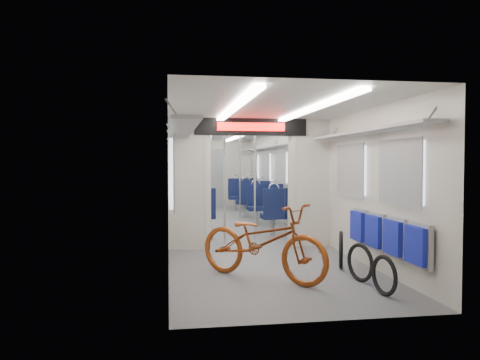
{
  "coord_description": "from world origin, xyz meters",
  "views": [
    {
      "loc": [
        -1.45,
        -10.24,
        1.51
      ],
      "look_at": [
        -0.14,
        -1.71,
        1.2
      ],
      "focal_mm": 35.0,
      "sensor_mm": 36.0,
      "label": 1
    }
  ],
  "objects_px": {
    "bike_hoop_b": "(360,264)",
    "bicycle": "(262,241)",
    "seat_bay_near_left": "(191,206)",
    "bike_hoop_a": "(384,278)",
    "seat_bay_near_right": "(274,205)",
    "seat_bay_far_right": "(248,195)",
    "stanchion_far_left": "(211,177)",
    "seat_bay_far_left": "(186,195)",
    "stanchion_near_left": "(225,183)",
    "stanchion_near_right": "(255,181)",
    "bike_hoop_c": "(341,251)",
    "flip_bench": "(385,234)",
    "stanchion_far_right": "(240,177)"
  },
  "relations": [
    {
      "from": "bike_hoop_b",
      "to": "bicycle",
      "type": "bearing_deg",
      "value": 165.4
    },
    {
      "from": "bicycle",
      "to": "seat_bay_near_left",
      "type": "height_order",
      "value": "seat_bay_near_left"
    },
    {
      "from": "bike_hoop_a",
      "to": "seat_bay_near_right",
      "type": "bearing_deg",
      "value": 90.41
    },
    {
      "from": "seat_bay_far_right",
      "to": "stanchion_far_left",
      "type": "relative_size",
      "value": 0.95
    },
    {
      "from": "seat_bay_far_left",
      "to": "stanchion_near_left",
      "type": "distance_m",
      "value": 5.19
    },
    {
      "from": "stanchion_near_right",
      "to": "stanchion_far_left",
      "type": "xyz_separation_m",
      "value": [
        -0.61,
        2.89,
        0.0
      ]
    },
    {
      "from": "bike_hoop_c",
      "to": "bike_hoop_a",
      "type": "bearing_deg",
      "value": -90.79
    },
    {
      "from": "bike_hoop_c",
      "to": "seat_bay_near_left",
      "type": "relative_size",
      "value": 0.26
    },
    {
      "from": "flip_bench",
      "to": "stanchion_far_left",
      "type": "xyz_separation_m",
      "value": [
        -1.72,
        6.24,
        0.57
      ]
    },
    {
      "from": "bike_hoop_a",
      "to": "stanchion_far_right",
      "type": "xyz_separation_m",
      "value": [
        -0.58,
        7.02,
        0.94
      ]
    },
    {
      "from": "bike_hoop_b",
      "to": "seat_bay_far_left",
      "type": "relative_size",
      "value": 0.22
    },
    {
      "from": "bike_hoop_b",
      "to": "stanchion_near_left",
      "type": "height_order",
      "value": "stanchion_near_left"
    },
    {
      "from": "bike_hoop_c",
      "to": "seat_bay_near_left",
      "type": "xyz_separation_m",
      "value": [
        -1.93,
        4.27,
        0.3
      ]
    },
    {
      "from": "bike_hoop_b",
      "to": "bike_hoop_c",
      "type": "bearing_deg",
      "value": 87.41
    },
    {
      "from": "bike_hoop_b",
      "to": "flip_bench",
      "type": "bearing_deg",
      "value": 18.52
    },
    {
      "from": "seat_bay_far_right",
      "to": "stanchion_far_right",
      "type": "relative_size",
      "value": 0.95
    },
    {
      "from": "stanchion_near_right",
      "to": "stanchion_far_right",
      "type": "distance_m",
      "value": 2.91
    },
    {
      "from": "bike_hoop_a",
      "to": "bike_hoop_b",
      "type": "bearing_deg",
      "value": 91.34
    },
    {
      "from": "seat_bay_near_right",
      "to": "stanchion_far_left",
      "type": "distance_m",
      "value": 2.14
    },
    {
      "from": "seat_bay_near_left",
      "to": "seat_bay_near_right",
      "type": "relative_size",
      "value": 1.0
    },
    {
      "from": "bike_hoop_c",
      "to": "bicycle",
      "type": "bearing_deg",
      "value": -160.32
    },
    {
      "from": "flip_bench",
      "to": "seat_bay_near_right",
      "type": "xyz_separation_m",
      "value": [
        -0.42,
        4.65,
        -0.03
      ]
    },
    {
      "from": "seat_bay_far_right",
      "to": "seat_bay_near_left",
      "type": "bearing_deg",
      "value": -119.78
    },
    {
      "from": "seat_bay_near_right",
      "to": "stanchion_far_left",
      "type": "xyz_separation_m",
      "value": [
        -1.3,
        1.59,
        0.6
      ]
    },
    {
      "from": "bike_hoop_c",
      "to": "seat_bay_near_left",
      "type": "height_order",
      "value": "seat_bay_near_left"
    },
    {
      "from": "stanchion_near_right",
      "to": "bike_hoop_c",
      "type": "bearing_deg",
      "value": -74.67
    },
    {
      "from": "stanchion_near_left",
      "to": "stanchion_far_right",
      "type": "xyz_separation_m",
      "value": [
        0.8,
        3.34,
        0.0
      ]
    },
    {
      "from": "stanchion_near_left",
      "to": "stanchion_far_right",
      "type": "height_order",
      "value": "same"
    },
    {
      "from": "bike_hoop_b",
      "to": "seat_bay_far_left",
      "type": "height_order",
      "value": "seat_bay_far_left"
    },
    {
      "from": "seat_bay_far_right",
      "to": "seat_bay_far_left",
      "type": "bearing_deg",
      "value": -176.26
    },
    {
      "from": "flip_bench",
      "to": "stanchion_far_left",
      "type": "bearing_deg",
      "value": 105.41
    },
    {
      "from": "bike_hoop_c",
      "to": "flip_bench",
      "type": "bearing_deg",
      "value": -60.06
    },
    {
      "from": "seat_bay_near_left",
      "to": "seat_bay_far_right",
      "type": "bearing_deg",
      "value": 60.22
    },
    {
      "from": "seat_bay_near_left",
      "to": "stanchion_near_right",
      "type": "xyz_separation_m",
      "value": [
        1.18,
        -1.55,
        0.6
      ]
    },
    {
      "from": "stanchion_far_left",
      "to": "bike_hoop_b",
      "type": "bearing_deg",
      "value": -78.25
    },
    {
      "from": "bike_hoop_b",
      "to": "seat_bay_near_left",
      "type": "relative_size",
      "value": 0.24
    },
    {
      "from": "bike_hoop_c",
      "to": "seat_bay_near_right",
      "type": "bearing_deg",
      "value": 90.82
    },
    {
      "from": "seat_bay_far_right",
      "to": "stanchion_near_right",
      "type": "xyz_separation_m",
      "value": [
        -0.69,
        -4.81,
        0.59
      ]
    },
    {
      "from": "bike_hoop_b",
      "to": "stanchion_far_right",
      "type": "distance_m",
      "value": 6.48
    },
    {
      "from": "flip_bench",
      "to": "seat_bay_near_right",
      "type": "relative_size",
      "value": 1.0
    },
    {
      "from": "stanchion_near_left",
      "to": "stanchion_near_right",
      "type": "height_order",
      "value": "same"
    },
    {
      "from": "stanchion_near_left",
      "to": "seat_bay_far_right",
      "type": "bearing_deg",
      "value": 75.64
    },
    {
      "from": "seat_bay_far_right",
      "to": "stanchion_far_left",
      "type": "distance_m",
      "value": 2.4
    },
    {
      "from": "seat_bay_near_left",
      "to": "bike_hoop_a",
      "type": "bearing_deg",
      "value": -71.39
    },
    {
      "from": "flip_bench",
      "to": "stanchion_near_right",
      "type": "xyz_separation_m",
      "value": [
        -1.11,
        3.35,
        0.57
      ]
    },
    {
      "from": "bike_hoop_a",
      "to": "bike_hoop_c",
      "type": "relative_size",
      "value": 0.87
    },
    {
      "from": "bike_hoop_a",
      "to": "bike_hoop_c",
      "type": "distance_m",
      "value": 1.4
    },
    {
      "from": "stanchion_near_right",
      "to": "stanchion_far_left",
      "type": "relative_size",
      "value": 1.0
    },
    {
      "from": "flip_bench",
      "to": "stanchion_far_right",
      "type": "xyz_separation_m",
      "value": [
        -0.96,
        6.25,
        0.57
      ]
    },
    {
      "from": "bicycle",
      "to": "seat_bay_far_left",
      "type": "height_order",
      "value": "seat_bay_far_left"
    }
  ]
}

